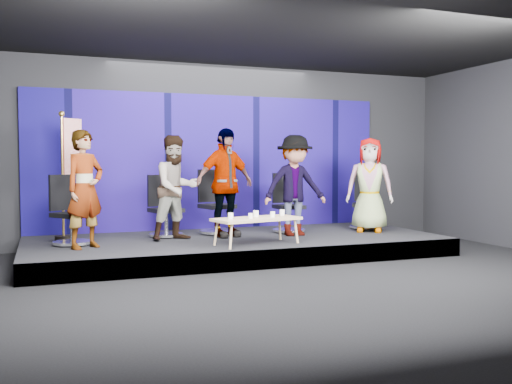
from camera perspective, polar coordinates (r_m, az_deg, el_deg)
ground at (r=7.65m, az=4.15°, el=-9.05°), size 10.00×10.00×0.00m
room_walls at (r=7.52m, az=4.22°, el=9.36°), size 10.02×8.02×3.51m
riser at (r=9.91m, az=-1.93°, el=-5.38°), size 7.00×3.00×0.30m
backdrop at (r=11.19m, az=-4.32°, el=3.02°), size 7.00×0.08×2.60m
chair_a at (r=9.40m, az=-18.10°, el=-2.84°), size 0.86×0.86×1.10m
panelist_a at (r=8.91m, az=-16.73°, el=0.27°), size 0.78×0.72×1.78m
chair_b at (r=10.04m, az=-9.14°, el=-2.42°), size 0.75×0.75×1.07m
panelist_b at (r=9.54m, az=-7.97°, el=0.42°), size 1.00×0.87×1.74m
chair_c at (r=10.35m, az=-4.08°, el=-2.07°), size 0.80×0.80×1.16m
panelist_c at (r=9.84m, az=-3.16°, el=0.93°), size 1.18×0.73×1.88m
chair_d at (r=10.58m, az=3.19°, el=-2.07°), size 0.63×0.63×1.09m
panelist_d at (r=10.06m, az=3.89°, el=0.67°), size 1.16×0.68×1.77m
chair_e at (r=11.33m, az=10.88°, el=-1.81°), size 0.84×0.84×1.08m
panelist_e at (r=10.80m, az=11.29°, el=0.71°), size 1.02×0.93×1.75m
coffee_table at (r=8.96m, az=0.07°, el=-2.80°), size 1.47×0.86×0.42m
mug_a at (r=8.74m, az=-2.55°, el=-2.41°), size 0.08×0.08×0.10m
mug_b at (r=8.80m, az=-0.55°, el=-2.40°), size 0.07×0.07×0.08m
mug_c at (r=9.03m, az=-0.01°, el=-2.20°), size 0.09×0.09×0.10m
mug_d at (r=9.04m, az=1.67°, el=-2.24°), size 0.08×0.08×0.09m
mug_e at (r=9.35m, az=2.63°, el=-2.05°), size 0.08×0.08×0.10m
flag_stand at (r=9.88m, az=-18.23°, el=1.88°), size 0.46×0.33×2.13m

